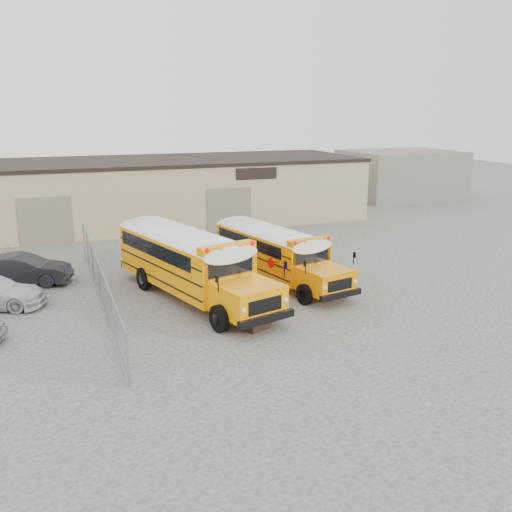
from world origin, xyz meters
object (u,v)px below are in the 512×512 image
object	(u,v)px
school_bus_right	(221,230)
tarp_bundle	(254,311)
school_bus_left	(129,234)
car_dark	(23,270)

from	to	relation	value
school_bus_right	tarp_bundle	size ratio (longest dim) A/B	6.68
school_bus_right	tarp_bundle	bearing A→B (deg)	-100.56
school_bus_left	school_bus_right	xyz separation A→B (m)	(5.21, 0.32, -0.25)
school_bus_left	car_dark	distance (m)	5.69
car_dark	school_bus_right	bearing A→B (deg)	-64.20
school_bus_right	tarp_bundle	world-z (taller)	school_bus_right
school_bus_left	tarp_bundle	size ratio (longest dim) A/B	7.75
tarp_bundle	school_bus_left	bearing A→B (deg)	106.19
tarp_bundle	car_dark	bearing A→B (deg)	132.60
school_bus_left	tarp_bundle	bearing A→B (deg)	-73.81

